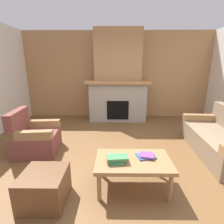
{
  "coord_description": "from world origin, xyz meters",
  "views": [
    {
      "loc": [
        -0.11,
        -2.58,
        1.63
      ],
      "look_at": [
        -0.16,
        0.91,
        0.68
      ],
      "focal_mm": 26.9,
      "sensor_mm": 36.0,
      "label": 1
    }
  ],
  "objects_px": {
    "coffee_table": "(133,163)",
    "armchair": "(35,138)",
    "ottoman": "(45,187)",
    "fireplace": "(118,82)",
    "couch": "(222,140)"
  },
  "relations": [
    {
      "from": "coffee_table",
      "to": "armchair",
      "type": "bearing_deg",
      "value": 151.05
    },
    {
      "from": "couch",
      "to": "coffee_table",
      "type": "height_order",
      "value": "couch"
    },
    {
      "from": "ottoman",
      "to": "fireplace",
      "type": "bearing_deg",
      "value": 74.51
    },
    {
      "from": "couch",
      "to": "coffee_table",
      "type": "relative_size",
      "value": 1.85
    },
    {
      "from": "armchair",
      "to": "fireplace",
      "type": "bearing_deg",
      "value": 53.17
    },
    {
      "from": "couch",
      "to": "ottoman",
      "type": "relative_size",
      "value": 3.56
    },
    {
      "from": "fireplace",
      "to": "armchair",
      "type": "relative_size",
      "value": 3.18
    },
    {
      "from": "fireplace",
      "to": "coffee_table",
      "type": "xyz_separation_m",
      "value": [
        0.15,
        -3.2,
        -0.79
      ]
    },
    {
      "from": "fireplace",
      "to": "ottoman",
      "type": "relative_size",
      "value": 5.19
    },
    {
      "from": "fireplace",
      "to": "ottoman",
      "type": "height_order",
      "value": "fireplace"
    },
    {
      "from": "fireplace",
      "to": "couch",
      "type": "bearing_deg",
      "value": -49.06
    },
    {
      "from": "coffee_table",
      "to": "ottoman",
      "type": "relative_size",
      "value": 1.92
    },
    {
      "from": "couch",
      "to": "armchair",
      "type": "height_order",
      "value": "same"
    },
    {
      "from": "fireplace",
      "to": "coffee_table",
      "type": "relative_size",
      "value": 2.7
    },
    {
      "from": "armchair",
      "to": "ottoman",
      "type": "relative_size",
      "value": 1.63
    }
  ]
}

